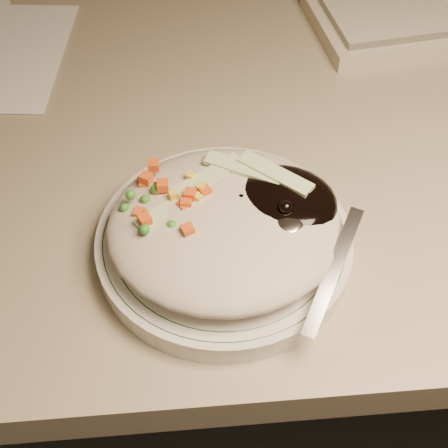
{
  "coord_description": "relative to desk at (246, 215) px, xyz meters",
  "views": [
    {
      "loc": [
        -0.07,
        0.84,
        1.17
      ],
      "look_at": [
        -0.05,
        1.17,
        0.78
      ],
      "focal_mm": 50.0,
      "sensor_mm": 36.0,
      "label": 1
    }
  ],
  "objects": [
    {
      "name": "plate",
      "position": [
        -0.05,
        -0.21,
        0.21
      ],
      "size": [
        0.22,
        0.22,
        0.02
      ],
      "primitive_type": "cylinder",
      "color": "silver",
      "rests_on": "desk"
    },
    {
      "name": "desk",
      "position": [
        0.0,
        0.0,
        0.0
      ],
      "size": [
        1.4,
        0.7,
        0.74
      ],
      "color": "gray",
      "rests_on": "ground"
    },
    {
      "name": "meal",
      "position": [
        -0.04,
        -0.21,
        0.24
      ],
      "size": [
        0.21,
        0.19,
        0.05
      ],
      "color": "#B6AC93",
      "rests_on": "plate"
    },
    {
      "name": "plate_rim",
      "position": [
        -0.05,
        -0.21,
        0.22
      ],
      "size": [
        0.21,
        0.21,
        0.0
      ],
      "color": "#144723",
      "rests_on": "plate"
    }
  ]
}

